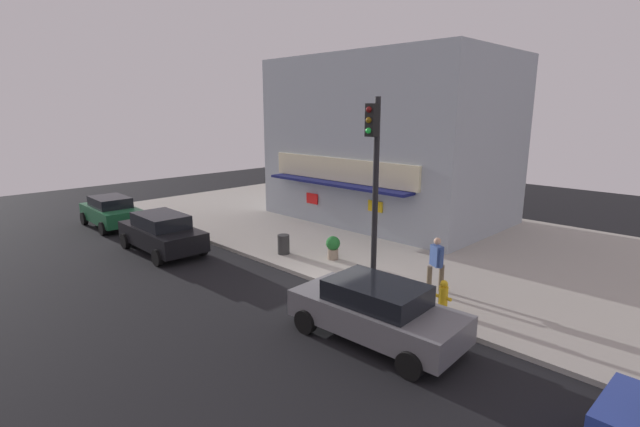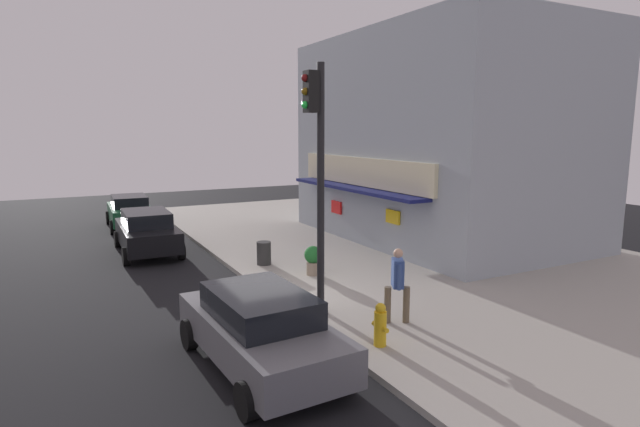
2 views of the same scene
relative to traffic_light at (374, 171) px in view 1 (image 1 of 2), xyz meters
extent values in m
plane|color=black|center=(-1.50, -0.57, -3.94)|extent=(53.85, 53.85, 0.00)
cube|color=#A39E93|center=(-1.50, 6.39, -3.87)|extent=(35.90, 13.90, 0.14)
cube|color=#9EA8B2|center=(-5.82, 8.70, 0.29)|extent=(11.43, 7.43, 8.18)
cube|color=beige|center=(-5.82, 4.90, -0.92)|extent=(8.69, 0.16, 1.07)
cube|color=navy|center=(-5.82, 4.55, -1.54)|extent=(8.23, 0.90, 0.12)
cube|color=red|center=(-7.72, 4.92, -2.55)|extent=(0.75, 0.08, 0.52)
cube|color=yellow|center=(-3.71, 4.92, -2.36)|extent=(0.76, 0.08, 0.48)
cylinder|color=black|center=(0.00, 0.10, -0.80)|extent=(0.18, 0.18, 5.99)
cube|color=black|center=(0.00, -0.15, 1.52)|extent=(0.32, 0.28, 0.95)
sphere|color=maroon|center=(0.00, -0.30, 1.82)|extent=(0.18, 0.18, 0.18)
sphere|color=brown|center=(0.00, -0.30, 1.52)|extent=(0.18, 0.18, 0.18)
sphere|color=#1ED83F|center=(0.00, -0.30, 1.22)|extent=(0.18, 0.18, 0.18)
cylinder|color=gold|center=(2.43, 0.21, -3.43)|extent=(0.26, 0.26, 0.74)
sphere|color=gold|center=(2.43, 0.21, -2.98)|extent=(0.22, 0.22, 0.22)
cylinder|color=gold|center=(2.24, 0.21, -3.39)|extent=(0.12, 0.10, 0.10)
cylinder|color=gold|center=(2.62, 0.21, -3.39)|extent=(0.12, 0.10, 0.10)
cylinder|color=#2D2D2D|center=(-4.82, 0.50, -3.41)|extent=(0.47, 0.47, 0.77)
cylinder|color=brown|center=(1.43, 1.10, -3.37)|extent=(0.22, 0.22, 0.86)
cylinder|color=brown|center=(1.62, 1.49, -3.37)|extent=(0.22, 0.22, 0.86)
cube|color=#334C8C|center=(1.52, 1.29, -2.61)|extent=(0.48, 0.40, 0.66)
sphere|color=tan|center=(1.52, 1.29, -2.14)|extent=(0.22, 0.22, 0.22)
cylinder|color=#334C8C|center=(1.73, 1.19, -2.64)|extent=(0.13, 0.13, 0.59)
cylinder|color=#334C8C|center=(1.32, 1.40, -2.64)|extent=(0.13, 0.13, 0.59)
cylinder|color=gray|center=(-2.97, 1.40, -3.59)|extent=(0.41, 0.41, 0.40)
sphere|color=#1E6628|center=(-2.97, 1.40, -3.16)|extent=(0.55, 0.55, 0.55)
cube|color=slate|center=(1.94, -2.25, -3.27)|extent=(4.57, 2.11, 0.70)
cube|color=black|center=(1.94, -2.25, -2.66)|extent=(2.50, 1.70, 0.52)
cylinder|color=black|center=(3.46, -1.23, -3.62)|extent=(0.65, 0.25, 0.64)
cylinder|color=black|center=(3.55, -3.11, -3.62)|extent=(0.65, 0.25, 0.64)
cylinder|color=black|center=(0.32, -1.38, -3.62)|extent=(0.65, 0.25, 0.64)
cylinder|color=black|center=(0.42, -3.27, -3.62)|extent=(0.65, 0.25, 0.64)
cube|color=#1E6038|center=(-14.65, -2.40, -3.26)|extent=(4.07, 1.93, 0.71)
cube|color=black|center=(-14.65, -2.40, -2.66)|extent=(2.22, 1.57, 0.49)
cylinder|color=black|center=(-13.22, -1.56, -3.62)|extent=(0.65, 0.24, 0.64)
cylinder|color=black|center=(-13.28, -3.34, -3.62)|extent=(0.65, 0.24, 0.64)
cylinder|color=black|center=(-16.02, -1.45, -3.62)|extent=(0.65, 0.24, 0.64)
cylinder|color=black|center=(-16.09, -3.23, -3.62)|extent=(0.65, 0.24, 0.64)
cube|color=black|center=(-8.92, -2.56, -3.24)|extent=(4.49, 1.97, 0.75)
cube|color=black|center=(-8.92, -2.56, -2.60)|extent=(2.44, 1.62, 0.54)
cylinder|color=black|center=(-7.34, -1.67, -3.62)|extent=(0.65, 0.24, 0.64)
cylinder|color=black|center=(-7.39, -3.53, -3.62)|extent=(0.65, 0.24, 0.64)
cylinder|color=black|center=(-10.45, -1.59, -3.62)|extent=(0.65, 0.24, 0.64)
cylinder|color=black|center=(-10.50, -3.45, -3.62)|extent=(0.65, 0.24, 0.64)
camera|label=1|loc=(8.45, -10.83, 1.80)|focal=25.61mm
camera|label=2|loc=(10.81, -5.61, 0.64)|focal=28.85mm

